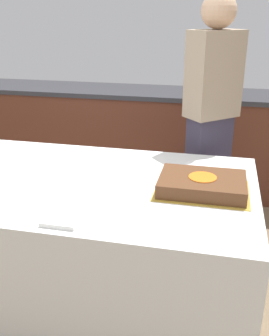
{
  "coord_description": "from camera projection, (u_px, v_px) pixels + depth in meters",
  "views": [
    {
      "loc": [
        0.77,
        -1.86,
        1.61
      ],
      "look_at": [
        0.36,
        0.0,
        0.83
      ],
      "focal_mm": 42.0,
      "sensor_mm": 36.0,
      "label": 1
    }
  ],
  "objects": [
    {
      "name": "dining_table",
      "position": [
        76.0,
        236.0,
        2.31
      ],
      "size": [
        2.01,
        1.11,
        0.73
      ],
      "color": "silver",
      "rests_on": "ground_plane"
    },
    {
      "name": "utensil_pile",
      "position": [
        61.0,
        220.0,
        1.73
      ],
      "size": [
        0.16,
        0.12,
        0.02
      ],
      "color": "white",
      "rests_on": "dining_table"
    },
    {
      "name": "cake",
      "position": [
        202.0,
        184.0,
        2.02
      ],
      "size": [
        0.48,
        0.36,
        0.08
      ],
      "color": "gold",
      "rests_on": "dining_table"
    },
    {
      "name": "side_plate_near_cake",
      "position": [
        202.0,
        166.0,
        2.35
      ],
      "size": [
        0.21,
        0.21,
        0.0
      ],
      "color": "white",
      "rests_on": "dining_table"
    },
    {
      "name": "ground_plane",
      "position": [
        79.0,
        286.0,
        2.45
      ],
      "size": [
        14.0,
        14.0,
        0.0
      ],
      "primitive_type": "plane",
      "color": "#7A664C"
    },
    {
      "name": "person_cutting_cake",
      "position": [
        211.0,
        120.0,
        2.66
      ],
      "size": [
        0.38,
        0.38,
        1.7
      ],
      "rotation": [
        0.0,
        0.0,
        -2.4
      ],
      "color": "#383347",
      "rests_on": "ground_plane"
    },
    {
      "name": "back_counter",
      "position": [
        136.0,
        138.0,
        3.75
      ],
      "size": [
        4.4,
        0.58,
        0.92
      ],
      "color": "#5B2D1E",
      "rests_on": "ground_plane"
    }
  ]
}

